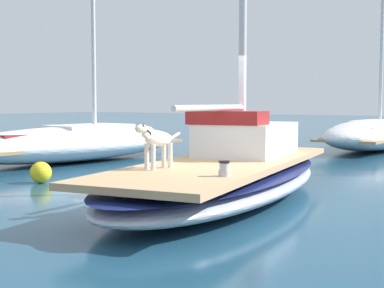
{
  "coord_description": "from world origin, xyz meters",
  "views": [
    {
      "loc": [
        4.65,
        -8.14,
        1.66
      ],
      "look_at": [
        0.0,
        -1.0,
        1.01
      ],
      "focal_mm": 51.79,
      "sensor_mm": 36.0,
      "label": 1
    }
  ],
  "objects_px": {
    "dog_white": "(156,141)",
    "sailboat_main": "(224,180)",
    "moored_boat_far_astern": "(373,134)",
    "mooring_buoy": "(41,172)",
    "deck_winch": "(224,169)",
    "moored_boat_port_side": "(73,142)"
  },
  "relations": [
    {
      "from": "sailboat_main",
      "to": "mooring_buoy",
      "type": "distance_m",
      "value": 4.1
    },
    {
      "from": "dog_white",
      "to": "mooring_buoy",
      "type": "bearing_deg",
      "value": 163.32
    },
    {
      "from": "moored_boat_far_astern",
      "to": "mooring_buoy",
      "type": "relative_size",
      "value": 15.75
    },
    {
      "from": "moored_boat_port_side",
      "to": "deck_winch",
      "type": "bearing_deg",
      "value": -31.84
    },
    {
      "from": "deck_winch",
      "to": "dog_white",
      "type": "bearing_deg",
      "value": 173.37
    },
    {
      "from": "deck_winch",
      "to": "mooring_buoy",
      "type": "xyz_separation_m",
      "value": [
        -5.05,
        1.28,
        -0.54
      ]
    },
    {
      "from": "deck_winch",
      "to": "sailboat_main",
      "type": "bearing_deg",
      "value": 119.8
    },
    {
      "from": "dog_white",
      "to": "mooring_buoy",
      "type": "height_order",
      "value": "dog_white"
    },
    {
      "from": "sailboat_main",
      "to": "moored_boat_port_side",
      "type": "distance_m",
      "value": 7.26
    },
    {
      "from": "dog_white",
      "to": "deck_winch",
      "type": "distance_m",
      "value": 1.3
    },
    {
      "from": "dog_white",
      "to": "moored_boat_far_astern",
      "type": "distance_m",
      "value": 12.95
    },
    {
      "from": "deck_winch",
      "to": "moored_boat_port_side",
      "type": "relative_size",
      "value": 0.03
    },
    {
      "from": "sailboat_main",
      "to": "moored_boat_far_astern",
      "type": "distance_m",
      "value": 11.4
    },
    {
      "from": "dog_white",
      "to": "moored_boat_far_astern",
      "type": "relative_size",
      "value": 0.14
    },
    {
      "from": "moored_boat_port_side",
      "to": "moored_boat_far_astern",
      "type": "relative_size",
      "value": 1.15
    },
    {
      "from": "deck_winch",
      "to": "moored_boat_port_side",
      "type": "xyz_separation_m",
      "value": [
        -7.58,
        4.71,
        -0.23
      ]
    },
    {
      "from": "moored_boat_far_astern",
      "to": "mooring_buoy",
      "type": "bearing_deg",
      "value": -106.73
    },
    {
      "from": "dog_white",
      "to": "deck_winch",
      "type": "height_order",
      "value": "dog_white"
    },
    {
      "from": "dog_white",
      "to": "sailboat_main",
      "type": "bearing_deg",
      "value": 79.98
    },
    {
      "from": "moored_boat_port_side",
      "to": "moored_boat_far_astern",
      "type": "xyz_separation_m",
      "value": [
        6.08,
        8.38,
        0.03
      ]
    },
    {
      "from": "sailboat_main",
      "to": "mooring_buoy",
      "type": "xyz_separation_m",
      "value": [
        -4.08,
        -0.41,
        -0.12
      ]
    },
    {
      "from": "dog_white",
      "to": "moored_boat_far_astern",
      "type": "xyz_separation_m",
      "value": [
        -0.26,
        12.94,
        -0.53
      ]
    }
  ]
}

